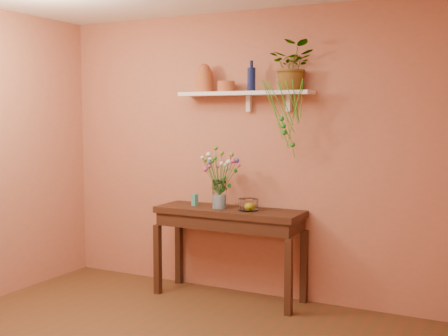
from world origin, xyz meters
name	(u,v)px	position (x,y,z in m)	size (l,w,h in m)	color
room	(115,172)	(0.00, 0.00, 1.35)	(4.04, 4.04, 2.70)	#56311B
sideboard	(229,222)	(-0.05, 1.75, 0.73)	(1.40, 0.45, 0.85)	#3E1D13
wall_shelf	(246,94)	(0.06, 1.87, 1.92)	(1.30, 0.24, 0.19)	white
terracotta_jug	(204,79)	(-0.37, 1.86, 2.07)	(0.16, 0.16, 0.27)	#B25133
terracotta_pot	(226,86)	(-0.13, 1.85, 1.99)	(0.16, 0.16, 0.10)	#B25133
blue_bottle	(251,79)	(0.13, 1.85, 2.05)	(0.10, 0.10, 0.28)	#0E1744
spider_plant	(293,66)	(0.51, 1.90, 2.16)	(0.39, 0.34, 0.44)	#177E1A
plant_fronds	(286,120)	(0.51, 1.74, 1.68)	(0.40, 0.34, 0.68)	#177E1A
glass_vase	(219,196)	(-0.14, 1.72, 0.97)	(0.13, 0.13, 0.27)	white
bouquet	(221,167)	(-0.13, 1.73, 1.24)	(0.37, 0.41, 0.45)	#386B28
glass_bowl	(248,205)	(0.15, 1.74, 0.90)	(0.18, 0.18, 0.11)	white
lemon	(249,206)	(0.17, 1.73, 0.89)	(0.07, 0.07, 0.07)	yellow
carton	(195,200)	(-0.42, 1.75, 0.91)	(0.06, 0.04, 0.11)	teal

